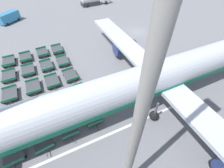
% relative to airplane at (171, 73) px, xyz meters
% --- Properties ---
extents(ground_plane, '(500.00, 500.00, 0.00)m').
position_rel_airplane_xyz_m(ground_plane, '(-17.11, 6.27, -3.53)').
color(ground_plane, gray).
extents(airplane, '(38.75, 47.62, 14.45)m').
position_rel_airplane_xyz_m(airplane, '(0.00, 0.00, 0.00)').
color(airplane, silver).
rests_on(airplane, ground_plane).
extents(fuel_tanker_primary, '(3.60, 8.76, 3.01)m').
position_rel_airplane_xyz_m(fuel_tanker_primary, '(-38.10, 4.09, -2.26)').
color(fuel_tanker_primary, white).
rests_on(fuel_tanker_primary, ground_plane).
extents(service_van, '(4.66, 5.00, 2.23)m').
position_rel_airplane_xyz_m(service_van, '(-34.44, -18.89, -2.32)').
color(service_van, teal).
rests_on(service_van, ground_plane).
extents(baggage_dolly_row_near_col_a, '(3.32, 1.89, 0.92)m').
position_rel_airplane_xyz_m(baggage_dolly_row_near_col_a, '(-15.95, -18.92, -3.04)').
color(baggage_dolly_row_near_col_a, '#424449').
rests_on(baggage_dolly_row_near_col_a, ground_plane).
extents(baggage_dolly_row_near_col_b, '(3.33, 1.91, 0.92)m').
position_rel_airplane_xyz_m(baggage_dolly_row_near_col_b, '(-11.99, -18.84, -3.04)').
color(baggage_dolly_row_near_col_b, '#424449').
rests_on(baggage_dolly_row_near_col_b, ground_plane).
extents(baggage_dolly_row_near_col_c, '(3.34, 1.93, 0.92)m').
position_rel_airplane_xyz_m(baggage_dolly_row_near_col_c, '(-7.93, -18.68, -3.04)').
color(baggage_dolly_row_near_col_c, '#424449').
rests_on(baggage_dolly_row_near_col_c, ground_plane).
extents(baggage_dolly_row_near_col_d, '(3.37, 2.01, 0.92)m').
position_rel_airplane_xyz_m(baggage_dolly_row_near_col_d, '(-3.86, -18.31, -3.04)').
color(baggage_dolly_row_near_col_d, '#424449').
rests_on(baggage_dolly_row_near_col_d, ground_plane).
extents(baggage_dolly_row_near_col_e, '(3.37, 2.01, 0.92)m').
position_rel_airplane_xyz_m(baggage_dolly_row_near_col_e, '(0.24, -18.26, -3.04)').
color(baggage_dolly_row_near_col_e, '#424449').
rests_on(baggage_dolly_row_near_col_e, ground_plane).
extents(baggage_dolly_row_mid_a_col_a, '(3.35, 1.96, 0.92)m').
position_rel_airplane_xyz_m(baggage_dolly_row_mid_a_col_a, '(-16.09, -16.36, -3.04)').
color(baggage_dolly_row_mid_a_col_a, '#424449').
rests_on(baggage_dolly_row_mid_a_col_a, ground_plane).
extents(baggage_dolly_row_mid_a_col_b, '(3.33, 1.91, 0.92)m').
position_rel_airplane_xyz_m(baggage_dolly_row_mid_a_col_b, '(-12.19, -16.20, -3.04)').
color(baggage_dolly_row_mid_a_col_b, '#424449').
rests_on(baggage_dolly_row_mid_a_col_b, ground_plane).
extents(baggage_dolly_row_mid_a_col_c, '(3.33, 1.91, 0.92)m').
position_rel_airplane_xyz_m(baggage_dolly_row_mid_a_col_c, '(-8.08, -15.79, -3.04)').
color(baggage_dolly_row_mid_a_col_c, '#424449').
rests_on(baggage_dolly_row_mid_a_col_c, ground_plane).
extents(baggage_dolly_row_mid_a_col_d, '(3.37, 2.00, 0.92)m').
position_rel_airplane_xyz_m(baggage_dolly_row_mid_a_col_d, '(-4.05, -15.81, -3.04)').
color(baggage_dolly_row_mid_a_col_d, '#424449').
rests_on(baggage_dolly_row_mid_a_col_d, ground_plane).
extents(baggage_dolly_row_mid_a_col_e, '(3.39, 2.07, 0.92)m').
position_rel_airplane_xyz_m(baggage_dolly_row_mid_a_col_e, '(0.13, -15.59, -3.04)').
color(baggage_dolly_row_mid_a_col_e, '#424449').
rests_on(baggage_dolly_row_mid_a_col_e, ground_plane).
extents(baggage_dolly_row_mid_b_col_a, '(3.37, 1.99, 0.92)m').
position_rel_airplane_xyz_m(baggage_dolly_row_mid_b_col_a, '(-16.40, -13.59, -3.04)').
color(baggage_dolly_row_mid_b_col_a, '#424449').
rests_on(baggage_dolly_row_mid_b_col_a, ground_plane).
extents(baggage_dolly_row_mid_b_col_b, '(3.37, 2.00, 0.92)m').
position_rel_airplane_xyz_m(baggage_dolly_row_mid_b_col_b, '(-12.19, -13.47, -3.04)').
color(baggage_dolly_row_mid_b_col_b, '#424449').
rests_on(baggage_dolly_row_mid_b_col_b, ground_plane).
extents(baggage_dolly_row_mid_b_col_c, '(3.35, 1.95, 0.92)m').
position_rel_airplane_xyz_m(baggage_dolly_row_mid_b_col_c, '(-8.12, -13.27, -3.04)').
color(baggage_dolly_row_mid_b_col_c, '#424449').
rests_on(baggage_dolly_row_mid_b_col_c, ground_plane).
extents(baggage_dolly_row_mid_b_col_d, '(3.38, 2.03, 0.92)m').
position_rel_airplane_xyz_m(baggage_dolly_row_mid_b_col_d, '(-4.15, -12.98, -3.04)').
color(baggage_dolly_row_mid_b_col_d, '#424449').
rests_on(baggage_dolly_row_mid_b_col_d, ground_plane).
extents(baggage_dolly_row_mid_b_col_e, '(3.32, 1.90, 0.92)m').
position_rel_airplane_xyz_m(baggage_dolly_row_mid_b_col_e, '(-0.19, -12.88, -3.04)').
color(baggage_dolly_row_mid_b_col_e, '#424449').
rests_on(baggage_dolly_row_mid_b_col_e, ground_plane).
extents(baggage_dolly_row_far_col_a, '(3.33, 1.90, 0.92)m').
position_rel_airplane_xyz_m(baggage_dolly_row_far_col_a, '(-16.31, -11.03, -3.04)').
color(baggage_dolly_row_far_col_a, '#424449').
rests_on(baggage_dolly_row_far_col_a, ground_plane).
extents(baggage_dolly_row_far_col_b, '(3.32, 1.90, 0.92)m').
position_rel_airplane_xyz_m(baggage_dolly_row_far_col_b, '(-12.29, -10.89, -3.04)').
color(baggage_dolly_row_far_col_b, '#424449').
rests_on(baggage_dolly_row_far_col_b, ground_plane).
extents(baggage_dolly_row_far_col_c, '(3.38, 2.02, 0.92)m').
position_rel_airplane_xyz_m(baggage_dolly_row_far_col_c, '(-8.30, -10.63, -3.04)').
color(baggage_dolly_row_far_col_c, '#424449').
rests_on(baggage_dolly_row_far_col_c, ground_plane).
extents(baggage_dolly_row_far_col_d, '(3.39, 2.04, 0.92)m').
position_rel_airplane_xyz_m(baggage_dolly_row_far_col_d, '(-4.42, -10.34, -3.04)').
color(baggage_dolly_row_far_col_d, '#424449').
rests_on(baggage_dolly_row_far_col_d, ground_plane).
extents(baggage_dolly_row_far_col_e, '(3.32, 1.90, 0.92)m').
position_rel_airplane_xyz_m(baggage_dolly_row_far_col_e, '(-0.40, -10.11, -3.04)').
color(baggage_dolly_row_far_col_e, '#424449').
rests_on(baggage_dolly_row_far_col_e, ground_plane).
extents(stand_guidance_stripe, '(0.40, 24.57, 0.01)m').
position_rel_airplane_xyz_m(stand_guidance_stripe, '(2.31, -10.27, -3.52)').
color(stand_guidance_stripe, white).
rests_on(stand_guidance_stripe, ground_plane).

